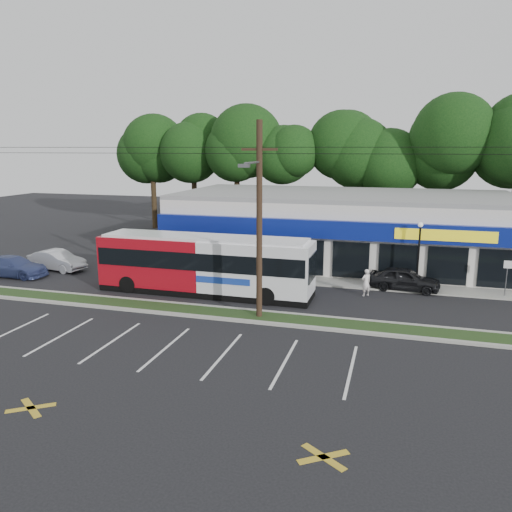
{
  "coord_description": "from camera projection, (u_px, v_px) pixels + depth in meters",
  "views": [
    {
      "loc": [
        9.65,
        -22.77,
        8.67
      ],
      "look_at": [
        1.68,
        5.0,
        2.39
      ],
      "focal_mm": 35.0,
      "sensor_mm": 36.0,
      "label": 1
    }
  ],
  "objects": [
    {
      "name": "curb_south",
      "position": [
        199.0,
        317.0,
        25.96
      ],
      "size": [
        40.0,
        0.25,
        0.14
      ],
      "primitive_type": "cube",
      "color": "#9E9E93",
      "rests_on": "ground"
    },
    {
      "name": "strip_mall",
      "position": [
        342.0,
        227.0,
        38.73
      ],
      "size": [
        25.0,
        12.55,
        5.3
      ],
      "color": "beige",
      "rests_on": "ground"
    },
    {
      "name": "ground",
      "position": [
        198.0,
        319.0,
        25.83
      ],
      "size": [
        120.0,
        120.0,
        0.0
      ],
      "primitive_type": "plane",
      "color": "black",
      "rests_on": "ground"
    },
    {
      "name": "car_dark",
      "position": [
        405.0,
        279.0,
        30.89
      ],
      "size": [
        4.4,
        2.16,
        1.44
      ],
      "primitive_type": "imported",
      "rotation": [
        0.0,
        0.0,
        1.46
      ],
      "color": "black",
      "rests_on": "ground"
    },
    {
      "name": "grass_strip",
      "position": [
        205.0,
        312.0,
        26.76
      ],
      "size": [
        40.0,
        1.6,
        0.12
      ],
      "primitive_type": "cube",
      "color": "#1E3716",
      "rests_on": "ground"
    },
    {
      "name": "curb_north",
      "position": [
        211.0,
        307.0,
        27.55
      ],
      "size": [
        40.0,
        0.25,
        0.14
      ],
      "primitive_type": "cube",
      "color": "#9E9E93",
      "rests_on": "ground"
    },
    {
      "name": "car_blue",
      "position": [
        13.0,
        266.0,
        34.24
      ],
      "size": [
        4.91,
        2.11,
        1.41
      ],
      "primitive_type": "imported",
      "rotation": [
        0.0,
        0.0,
        1.6
      ],
      "color": "navy",
      "rests_on": "ground"
    },
    {
      "name": "tree_line",
      "position": [
        340.0,
        151.0,
        47.39
      ],
      "size": [
        46.76,
        6.76,
        11.83
      ],
      "color": "black",
      "rests_on": "ground"
    },
    {
      "name": "pedestrian_b",
      "position": [
        293.0,
        276.0,
        30.96
      ],
      "size": [
        0.94,
        0.76,
        1.82
      ],
      "primitive_type": "imported",
      "rotation": [
        0.0,
        0.0,
        3.23
      ],
      "color": "silver",
      "rests_on": "ground"
    },
    {
      "name": "lamp_post",
      "position": [
        419.0,
        248.0,
        30.56
      ],
      "size": [
        0.3,
        0.3,
        4.25
      ],
      "color": "black",
      "rests_on": "ground"
    },
    {
      "name": "car_silver",
      "position": [
        57.0,
        260.0,
        35.99
      ],
      "size": [
        4.6,
        2.21,
        1.45
      ],
      "primitive_type": "imported",
      "rotation": [
        0.0,
        0.0,
        1.41
      ],
      "color": "#AFB1B8",
      "rests_on": "ground"
    },
    {
      "name": "pedestrian_a",
      "position": [
        366.0,
        283.0,
        29.68
      ],
      "size": [
        0.71,
        0.69,
        1.64
      ],
      "primitive_type": "imported",
      "rotation": [
        0.0,
        0.0,
        3.85
      ],
      "color": "white",
      "rests_on": "ground"
    },
    {
      "name": "sign_post",
      "position": [
        507.0,
        272.0,
        29.24
      ],
      "size": [
        0.45,
        0.1,
        2.23
      ],
      "color": "#59595E",
      "rests_on": "ground"
    },
    {
      "name": "metrobus",
      "position": [
        205.0,
        263.0,
        30.03
      ],
      "size": [
        13.13,
        2.85,
        3.52
      ],
      "rotation": [
        0.0,
        0.0,
        -0.01
      ],
      "color": "maroon",
      "rests_on": "ground"
    },
    {
      "name": "sidewalk",
      "position": [
        321.0,
        281.0,
        32.92
      ],
      "size": [
        32.0,
        2.2,
        0.1
      ],
      "primitive_type": "cube",
      "color": "#9E9E93",
      "rests_on": "ground"
    },
    {
      "name": "utility_pole",
      "position": [
        256.0,
        215.0,
        24.79
      ],
      "size": [
        50.0,
        2.77,
        10.0
      ],
      "color": "black",
      "rests_on": "ground"
    }
  ]
}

